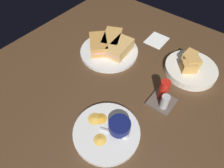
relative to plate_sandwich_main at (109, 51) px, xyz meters
The scene contains 14 objects.
ground_plane 14.66cm from the plate_sandwich_main, 62.31° to the left, with size 110.00×110.00×3.00cm, color #4C331E.
plate_sandwich_main is the anchor object (origin of this frame).
sandwich_half_near 5.99cm from the plate_sandwich_main, 113.33° to the left, with size 13.85×8.77×4.80cm.
sandwich_half_far 5.99cm from the plate_sandwich_main, 156.67° to the right, with size 15.00×12.44×4.80cm.
sandwich_half_extra 5.99cm from the plate_sandwich_main, 66.67° to the right, with size 14.54×14.59×4.80cm.
ramekin_dark_sauce 6.57cm from the plate_sandwich_main, 75.67° to the right, with size 6.67×6.67×3.51cm.
spoon_by_dark_ramekin 2.21cm from the plate_sandwich_main, 13.08° to the right, with size 2.40×9.93×0.80cm.
plate_chips_companion 40.53cm from the plate_sandwich_main, 37.66° to the left, with size 22.49×22.49×1.60cm, color silver.
ramekin_light_gravy 39.90cm from the plate_sandwich_main, 43.84° to the left, with size 7.41×7.41×3.53cm.
spoon_by_gravy_ramekin 42.26cm from the plate_sandwich_main, 43.89° to the left, with size 4.77×9.77×0.80cm.
plantain_chip_scatter 38.16cm from the plate_sandwich_main, 37.36° to the left, with size 15.41×15.39×0.60cm.
bread_basket_rear 36.41cm from the plate_sandwich_main, 108.87° to the left, with size 21.55×21.55×7.60cm.
condiment_caddy 34.33cm from the plate_sandwich_main, 74.33° to the left, with size 9.00×9.00×9.50cm.
paper_napkin_folded 25.17cm from the plate_sandwich_main, 149.94° to the left, with size 11.00×9.00×0.40cm, color white.
Camera 1 is at (47.45, 31.75, 62.02)cm, focal length 31.70 mm.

